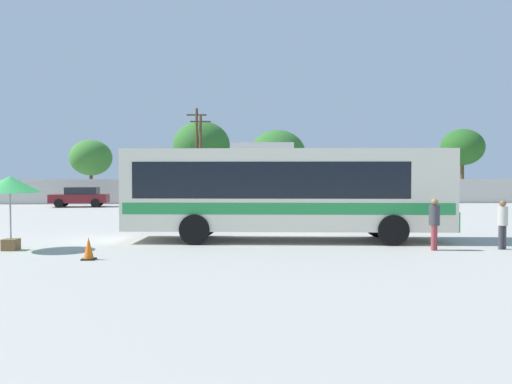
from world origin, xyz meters
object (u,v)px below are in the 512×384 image
coach_bus_cream_green (283,189)px  roadside_tree_midright (278,154)px  attendant_by_bus_door (434,221)px  parked_car_second_white (165,196)px  roadside_tree_midleft (202,145)px  passenger_waiting_on_apron (503,221)px  vendor_umbrella_near_gate_green (10,187)px  utility_pole_far (201,157)px  roadside_tree_left (91,158)px  utility_pole_near (197,153)px  roadside_tree_right (462,147)px  parked_car_leftmost_maroon (80,196)px  traffic_cone_on_apron (89,249)px

coach_bus_cream_green → roadside_tree_midright: (2.42, 28.25, 2.48)m
attendant_by_bus_door → parked_car_second_white: 26.84m
parked_car_second_white → roadside_tree_midleft: 10.87m
passenger_waiting_on_apron → vendor_umbrella_near_gate_green: 15.64m
attendant_by_bus_door → roadside_tree_midleft: 35.35m
coach_bus_cream_green → roadside_tree_midright: roadside_tree_midright is taller
vendor_umbrella_near_gate_green → parked_car_second_white: (1.82, 23.60, -1.24)m
roadside_tree_midright → attendant_by_bus_door: bearing=-86.1°
utility_pole_far → roadside_tree_midleft: utility_pole_far is taller
vendor_umbrella_near_gate_green → parked_car_second_white: bearing=85.6°
parked_car_second_white → roadside_tree_left: size_ratio=0.76×
attendant_by_bus_door → utility_pole_near: (-9.46, 31.12, 3.50)m
passenger_waiting_on_apron → roadside_tree_midright: roadside_tree_midright is taller
coach_bus_cream_green → utility_pole_far: size_ratio=1.51×
coach_bus_cream_green → attendant_by_bus_door: 5.33m
roadside_tree_right → roadside_tree_midleft: bearing=170.7°
roadside_tree_midleft → roadside_tree_midright: 7.72m
parked_car_leftmost_maroon → roadside_tree_left: roadside_tree_left is taller
passenger_waiting_on_apron → roadside_tree_left: roadside_tree_left is taller
roadside_tree_left → utility_pole_near: bearing=-18.8°
parked_car_leftmost_maroon → roadside_tree_right: roadside_tree_right is taller
parked_car_leftmost_maroon → attendant_by_bus_door: bearing=-53.1°
coach_bus_cream_green → vendor_umbrella_near_gate_green: size_ratio=4.99×
attendant_by_bus_door → roadside_tree_left: roadside_tree_left is taller
parked_car_second_white → utility_pole_near: bearing=73.3°
attendant_by_bus_door → roadside_tree_left: 40.11m
parked_car_leftmost_maroon → roadside_tree_midright: size_ratio=0.67×
attendant_by_bus_door → utility_pole_far: (-9.02, 29.65, 3.12)m
passenger_waiting_on_apron → utility_pole_far: bearing=110.9°
coach_bus_cream_green → parked_car_leftmost_maroon: (-13.25, 20.99, -1.09)m
roadside_tree_left → vendor_umbrella_near_gate_green: bearing=-79.1°
roadside_tree_midleft → attendant_by_bus_door: bearing=-74.8°
roadside_tree_midright → roadside_tree_midleft: bearing=157.4°
coach_bus_cream_green → vendor_umbrella_near_gate_green: bearing=-167.1°
roadside_tree_midleft → roadside_tree_right: 24.18m
vendor_umbrella_near_gate_green → roadside_tree_midleft: size_ratio=0.31×
attendant_by_bus_door → roadside_tree_midleft: (-9.18, 33.85, 4.36)m
attendant_by_bus_door → parked_car_leftmost_maroon: size_ratio=0.38×
coach_bus_cream_green → parked_car_leftmost_maroon: 24.85m
vendor_umbrella_near_gate_green → parked_car_leftmost_maroon: vendor_umbrella_near_gate_green is taller
parked_car_second_white → utility_pole_near: size_ratio=0.52×
attendant_by_bus_door → roadside_tree_right: roadside_tree_right is taller
attendant_by_bus_door → roadside_tree_midright: roadside_tree_midright is taller
vendor_umbrella_near_gate_green → utility_pole_far: 29.40m
coach_bus_cream_green → roadside_tree_midright: size_ratio=1.79×
parked_car_leftmost_maroon → parked_car_second_white: size_ratio=0.98×
utility_pole_far → roadside_tree_midright: utility_pole_far is taller
parked_car_leftmost_maroon → traffic_cone_on_apron: 26.05m
utility_pole_far → roadside_tree_right: 23.73m
passenger_waiting_on_apron → parked_car_second_white: bearing=119.7°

